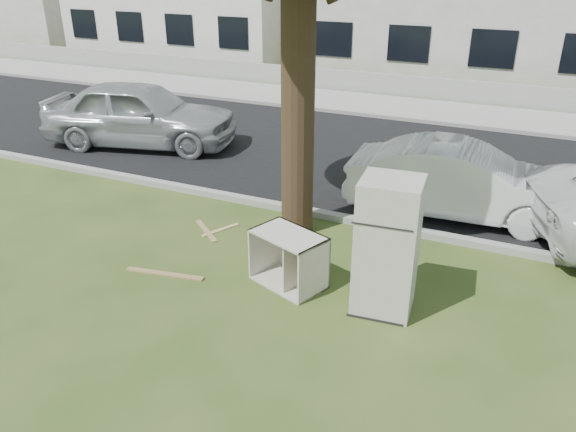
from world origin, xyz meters
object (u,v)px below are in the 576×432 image
at_px(cabinet, 289,259).
at_px(car_center, 461,181).
at_px(fridge, 387,247).
at_px(car_left, 140,114).

bearing_deg(cabinet, car_center, 82.57).
bearing_deg(fridge, cabinet, 173.54).
distance_m(cabinet, car_left, 7.54).
xyz_separation_m(cabinet, car_center, (1.85, 3.46, 0.27)).
height_order(fridge, car_center, fridge).
xyz_separation_m(car_center, car_left, (-7.91, 1.00, 0.14)).
relative_size(fridge, cabinet, 1.81).
relative_size(fridge, car_center, 0.46).
height_order(cabinet, car_center, car_center).
bearing_deg(car_center, cabinet, 148.08).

